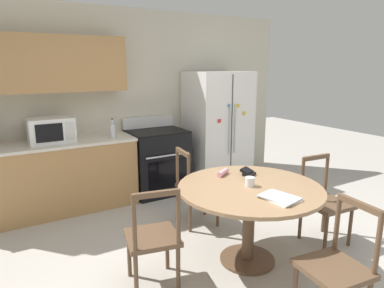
{
  "coord_description": "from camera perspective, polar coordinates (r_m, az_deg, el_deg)",
  "views": [
    {
      "loc": [
        -1.77,
        -2.11,
        1.82
      ],
      "look_at": [
        0.16,
        1.15,
        0.95
      ],
      "focal_mm": 32.0,
      "sensor_mm": 36.0,
      "label": 1
    }
  ],
  "objects": [
    {
      "name": "ground_plane",
      "position": [
        3.3,
        8.39,
        -20.69
      ],
      "size": [
        14.0,
        14.0,
        0.0
      ],
      "primitive_type": "plane",
      "color": "#B2ADA3"
    },
    {
      "name": "back_wall",
      "position": [
        4.94,
        -13.36,
        8.17
      ],
      "size": [
        5.2,
        0.44,
        2.6
      ],
      "color": "beige",
      "rests_on": "ground_plane"
    },
    {
      "name": "kitchen_counter",
      "position": [
        4.64,
        -22.11,
        -5.19
      ],
      "size": [
        2.04,
        0.64,
        0.9
      ],
      "color": "#AD7F4C",
      "rests_on": "ground_plane"
    },
    {
      "name": "refrigerator",
      "position": [
        5.35,
        4.25,
        2.67
      ],
      "size": [
        0.9,
        0.76,
        1.74
      ],
      "color": "white",
      "rests_on": "ground_plane"
    },
    {
      "name": "oven_range",
      "position": [
        4.99,
        -5.79,
        -2.83
      ],
      "size": [
        0.79,
        0.68,
        1.08
      ],
      "color": "black",
      "rests_on": "ground_plane"
    },
    {
      "name": "microwave",
      "position": [
        4.51,
        -22.43,
        2.17
      ],
      "size": [
        0.52,
        0.38,
        0.3
      ],
      "color": "white",
      "rests_on": "kitchen_counter"
    },
    {
      "name": "counter_bottle",
      "position": [
        4.57,
        -13.08,
        2.21
      ],
      "size": [
        0.07,
        0.07,
        0.25
      ],
      "color": "silver",
      "rests_on": "kitchen_counter"
    },
    {
      "name": "dining_table",
      "position": [
        3.22,
        9.57,
        -9.09
      ],
      "size": [
        1.32,
        1.32,
        0.75
      ],
      "color": "#997551",
      "rests_on": "ground_plane"
    },
    {
      "name": "dining_chair_right",
      "position": [
        3.85,
        21.2,
        -9.04
      ],
      "size": [
        0.45,
        0.45,
        0.9
      ],
      "rotation": [
        0.0,
        0.0,
        3.07
      ],
      "color": "brown",
      "rests_on": "ground_plane"
    },
    {
      "name": "dining_chair_far",
      "position": [
        3.99,
        0.62,
        -7.38
      ],
      "size": [
        0.47,
        0.47,
        0.9
      ],
      "rotation": [
        0.0,
        0.0,
        4.58
      ],
      "color": "brown",
      "rests_on": "ground_plane"
    },
    {
      "name": "dining_chair_left",
      "position": [
        2.93,
        -6.53,
        -15.36
      ],
      "size": [
        0.49,
        0.49,
        0.9
      ],
      "rotation": [
        0.0,
        0.0,
        6.08
      ],
      "color": "brown",
      "rests_on": "ground_plane"
    },
    {
      "name": "dining_chair_near",
      "position": [
        2.75,
        22.93,
        -18.41
      ],
      "size": [
        0.46,
        0.46,
        0.9
      ],
      "rotation": [
        0.0,
        0.0,
        1.46
      ],
      "color": "brown",
      "rests_on": "ground_plane"
    },
    {
      "name": "candle_glass",
      "position": [
        3.16,
        9.63,
        -6.31
      ],
      "size": [
        0.09,
        0.09,
        0.09
      ],
      "color": "silver",
      "rests_on": "dining_table"
    },
    {
      "name": "folded_napkin",
      "position": [
        3.44,
        5.18,
        -4.77
      ],
      "size": [
        0.18,
        0.14,
        0.05
      ],
      "color": "pink",
      "rests_on": "dining_table"
    },
    {
      "name": "wallet",
      "position": [
        3.48,
        9.31,
        -4.7
      ],
      "size": [
        0.16,
        0.16,
        0.07
      ],
      "color": "black",
      "rests_on": "dining_table"
    },
    {
      "name": "mail_stack",
      "position": [
        2.93,
        14.36,
        -8.69
      ],
      "size": [
        0.28,
        0.34,
        0.02
      ],
      "color": "white",
      "rests_on": "dining_table"
    }
  ]
}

